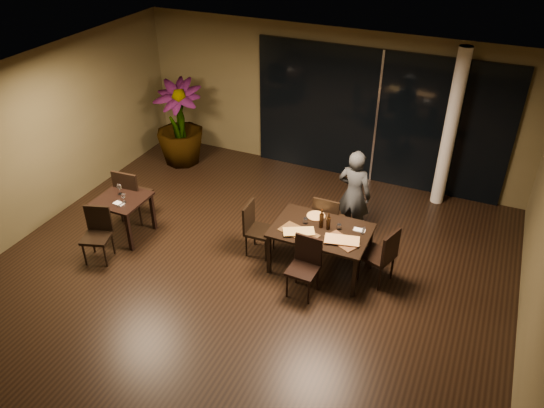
# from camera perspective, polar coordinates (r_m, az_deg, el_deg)

# --- Properties ---
(ground) EXTENTS (8.00, 8.00, 0.00)m
(ground) POSITION_cam_1_polar(r_m,az_deg,el_deg) (8.41, -3.28, -8.20)
(ground) COLOR black
(ground) RESTS_ON ground
(wall_back) EXTENTS (8.00, 0.10, 3.00)m
(wall_back) POSITION_cam_1_polar(r_m,az_deg,el_deg) (10.89, 6.27, 10.85)
(wall_back) COLOR brown
(wall_back) RESTS_ON ground
(wall_left) EXTENTS (0.10, 8.00, 3.00)m
(wall_left) POSITION_cam_1_polar(r_m,az_deg,el_deg) (9.87, -25.16, 5.51)
(wall_left) COLOR brown
(wall_left) RESTS_ON ground
(ceiling) EXTENTS (8.00, 8.00, 0.04)m
(ceiling) POSITION_cam_1_polar(r_m,az_deg,el_deg) (6.84, -4.07, 11.38)
(ceiling) COLOR silver
(ceiling) RESTS_ON wall_back
(window_panel) EXTENTS (5.00, 0.06, 2.70)m
(window_panel) POSITION_cam_1_polar(r_m,az_deg,el_deg) (10.63, 11.23, 8.99)
(window_panel) COLOR black
(window_panel) RESTS_ON ground
(column) EXTENTS (0.24, 0.24, 3.00)m
(column) POSITION_cam_1_polar(r_m,az_deg,el_deg) (10.11, 18.61, 7.57)
(column) COLOR white
(column) RESTS_ON ground
(main_table) EXTENTS (1.50, 1.00, 0.75)m
(main_table) POSITION_cam_1_polar(r_m,az_deg,el_deg) (8.27, 5.30, -3.16)
(main_table) COLOR black
(main_table) RESTS_ON ground
(side_table) EXTENTS (0.80, 0.80, 0.75)m
(side_table) POSITION_cam_1_polar(r_m,az_deg,el_deg) (9.38, -15.76, -0.03)
(side_table) COLOR black
(side_table) RESTS_ON ground
(chair_main_far) EXTENTS (0.45, 0.45, 0.97)m
(chair_main_far) POSITION_cam_1_polar(r_m,az_deg,el_deg) (8.86, 5.97, -1.57)
(chair_main_far) COLOR black
(chair_main_far) RESTS_ON ground
(chair_main_near) EXTENTS (0.45, 0.45, 0.93)m
(chair_main_near) POSITION_cam_1_polar(r_m,az_deg,el_deg) (7.92, 3.59, -6.35)
(chair_main_near) COLOR black
(chair_main_near) RESTS_ON ground
(chair_main_left) EXTENTS (0.44, 0.44, 0.92)m
(chair_main_left) POSITION_cam_1_polar(r_m,az_deg,el_deg) (8.68, -1.82, -2.40)
(chair_main_left) COLOR black
(chair_main_left) RESTS_ON ground
(chair_main_right) EXTENTS (0.57, 0.57, 0.97)m
(chair_main_right) POSITION_cam_1_polar(r_m,az_deg,el_deg) (8.21, 11.81, -5.26)
(chair_main_right) COLOR black
(chair_main_right) RESTS_ON ground
(chair_side_far) EXTENTS (0.52, 0.52, 1.05)m
(chair_side_far) POSITION_cam_1_polar(r_m,az_deg,el_deg) (9.75, -14.91, 1.17)
(chair_side_far) COLOR black
(chair_side_far) RESTS_ON ground
(chair_side_near) EXTENTS (0.53, 0.53, 0.92)m
(chair_side_near) POSITION_cam_1_polar(r_m,az_deg,el_deg) (9.03, -18.25, -2.75)
(chair_side_near) COLOR black
(chair_side_near) RESTS_ON ground
(diner) EXTENTS (0.59, 0.44, 1.62)m
(diner) POSITION_cam_1_polar(r_m,az_deg,el_deg) (9.05, 8.82, 1.04)
(diner) COLOR #292C2E
(diner) RESTS_ON ground
(potted_plant) EXTENTS (1.19, 1.19, 1.82)m
(potted_plant) POSITION_cam_1_polar(r_m,az_deg,el_deg) (11.50, -9.95, 8.55)
(potted_plant) COLOR #1D4517
(potted_plant) RESTS_ON ground
(pizza_board_left) EXTENTS (0.67, 0.46, 0.01)m
(pizza_board_left) POSITION_cam_1_polar(r_m,az_deg,el_deg) (8.12, 2.89, -3.10)
(pizza_board_left) COLOR #452E16
(pizza_board_left) RESTS_ON main_table
(pizza_board_right) EXTENTS (0.58, 0.47, 0.01)m
(pizza_board_right) POSITION_cam_1_polar(r_m,az_deg,el_deg) (8.00, 7.53, -3.98)
(pizza_board_right) COLOR #4B2D18
(pizza_board_right) RESTS_ON main_table
(oblong_pizza_left) EXTENTS (0.50, 0.40, 0.02)m
(oblong_pizza_left) POSITION_cam_1_polar(r_m,az_deg,el_deg) (8.11, 2.90, -3.01)
(oblong_pizza_left) COLOR maroon
(oblong_pizza_left) RESTS_ON pizza_board_left
(oblong_pizza_right) EXTENTS (0.54, 0.34, 0.02)m
(oblong_pizza_right) POSITION_cam_1_polar(r_m,az_deg,el_deg) (7.99, 7.54, -3.89)
(oblong_pizza_right) COLOR maroon
(oblong_pizza_right) RESTS_ON pizza_board_right
(round_pizza) EXTENTS (0.29, 0.29, 0.01)m
(round_pizza) POSITION_cam_1_polar(r_m,az_deg,el_deg) (8.51, 4.75, -1.31)
(round_pizza) COLOR red
(round_pizza) RESTS_ON main_table
(bottle_a) EXTENTS (0.07, 0.07, 0.31)m
(bottle_a) POSITION_cam_1_polar(r_m,az_deg,el_deg) (8.19, 5.34, -1.58)
(bottle_a) COLOR black
(bottle_a) RESTS_ON main_table
(bottle_b) EXTENTS (0.06, 0.06, 0.29)m
(bottle_b) POSITION_cam_1_polar(r_m,az_deg,el_deg) (8.17, 6.08, -1.86)
(bottle_b) COLOR black
(bottle_b) RESTS_ON main_table
(bottle_c) EXTENTS (0.07, 0.07, 0.30)m
(bottle_c) POSITION_cam_1_polar(r_m,az_deg,el_deg) (8.22, 5.36, -1.49)
(bottle_c) COLOR black
(bottle_c) RESTS_ON main_table
(tumbler_left) EXTENTS (0.07, 0.07, 0.09)m
(tumbler_left) POSITION_cam_1_polar(r_m,az_deg,el_deg) (8.32, 3.63, -1.82)
(tumbler_left) COLOR white
(tumbler_left) RESTS_ON main_table
(tumbler_right) EXTENTS (0.07, 0.07, 0.08)m
(tumbler_right) POSITION_cam_1_polar(r_m,az_deg,el_deg) (8.25, 7.22, -2.44)
(tumbler_right) COLOR white
(tumbler_right) RESTS_ON main_table
(napkin_near) EXTENTS (0.19, 0.11, 0.01)m
(napkin_near) POSITION_cam_1_polar(r_m,az_deg,el_deg) (8.00, 8.73, -4.10)
(napkin_near) COLOR white
(napkin_near) RESTS_ON main_table
(napkin_far) EXTENTS (0.18, 0.11, 0.01)m
(napkin_far) POSITION_cam_1_polar(r_m,az_deg,el_deg) (8.27, 9.38, -2.78)
(napkin_far) COLOR silver
(napkin_far) RESTS_ON main_table
(wine_glass_a) EXTENTS (0.08, 0.08, 0.19)m
(wine_glass_a) POSITION_cam_1_polar(r_m,az_deg,el_deg) (9.39, -16.08, 1.52)
(wine_glass_a) COLOR white
(wine_glass_a) RESTS_ON side_table
(wine_glass_b) EXTENTS (0.07, 0.07, 0.17)m
(wine_glass_b) POSITION_cam_1_polar(r_m,az_deg,el_deg) (9.14, -15.67, 0.59)
(wine_glass_b) COLOR white
(wine_glass_b) RESTS_ON side_table
(side_napkin) EXTENTS (0.19, 0.13, 0.01)m
(side_napkin) POSITION_cam_1_polar(r_m,az_deg,el_deg) (9.16, -16.15, 0.05)
(side_napkin) COLOR white
(side_napkin) RESTS_ON side_table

